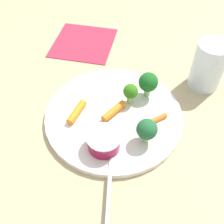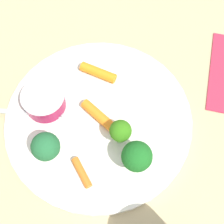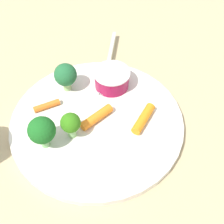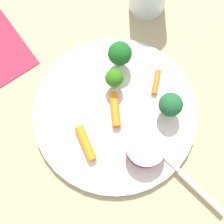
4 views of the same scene
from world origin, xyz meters
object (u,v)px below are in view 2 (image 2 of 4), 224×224
object	(u,v)px
carrot_stick_0	(97,117)
carrot_stick_1	(98,72)
fork	(5,111)
broccoli_floret_2	(120,131)
sauce_cup	(44,101)
broccoli_floret_0	(137,157)
plate	(99,119)
broccoli_floret_1	(46,147)
carrot_stick_2	(79,172)

from	to	relation	value
carrot_stick_0	carrot_stick_1	bearing A→B (deg)	-76.18
carrot_stick_0	fork	size ratio (longest dim) A/B	0.33
broccoli_floret_2	carrot_stick_0	world-z (taller)	broccoli_floret_2
sauce_cup	broccoli_floret_0	distance (m)	0.16
plate	broccoli_floret_2	world-z (taller)	broccoli_floret_2
broccoli_floret_2	fork	distance (m)	0.18
sauce_cup	broccoli_floret_1	world-z (taller)	broccoli_floret_1
broccoli_floret_2	fork	world-z (taller)	broccoli_floret_2
broccoli_floret_1	carrot_stick_2	distance (m)	0.06
carrot_stick_0	broccoli_floret_0	bearing A→B (deg)	141.15
sauce_cup	carrot_stick_0	distance (m)	0.08
broccoli_floret_2	fork	xyz separation A→B (m)	(0.17, -0.00, -0.03)
broccoli_floret_0	broccoli_floret_1	size ratio (longest dim) A/B	1.08
sauce_cup	broccoli_floret_2	xyz separation A→B (m)	(-0.12, 0.03, 0.01)
broccoli_floret_1	sauce_cup	bearing A→B (deg)	-66.91
carrot_stick_2	fork	bearing A→B (deg)	-25.25
sauce_cup	broccoli_floret_0	xyz separation A→B (m)	(-0.15, 0.06, 0.02)
broccoli_floret_2	sauce_cup	bearing A→B (deg)	-12.16
broccoli_floret_0	broccoli_floret_1	world-z (taller)	broccoli_floret_0
broccoli_floret_2	broccoli_floret_1	bearing A→B (deg)	26.94
plate	carrot_stick_1	world-z (taller)	carrot_stick_1
broccoli_floret_1	fork	world-z (taller)	broccoli_floret_1
broccoli_floret_2	carrot_stick_0	size ratio (longest dim) A/B	0.79
plate	broccoli_floret_1	world-z (taller)	broccoli_floret_1
plate	carrot_stick_0	distance (m)	0.01
carrot_stick_2	fork	xyz separation A→B (m)	(0.13, -0.06, -0.00)
sauce_cup	broccoli_floret_0	bearing A→B (deg)	158.88
broccoli_floret_2	carrot_stick_2	xyz separation A→B (m)	(0.04, 0.06, -0.02)
plate	broccoli_floret_2	size ratio (longest dim) A/B	6.02
plate	carrot_stick_2	world-z (taller)	carrot_stick_2
broccoli_floret_0	carrot_stick_2	bearing A→B (deg)	22.42
fork	broccoli_floret_0	bearing A→B (deg)	170.74
carrot_stick_0	fork	bearing A→B (deg)	8.96
carrot_stick_1	carrot_stick_2	distance (m)	0.16
plate	carrot_stick_2	bearing A→B (deg)	87.30
carrot_stick_1	fork	world-z (taller)	carrot_stick_1
fork	broccoli_floret_2	bearing A→B (deg)	179.41
plate	carrot_stick_1	size ratio (longest dim) A/B	4.76
broccoli_floret_0	broccoli_floret_2	distance (m)	0.04
plate	carrot_stick_1	bearing A→B (deg)	-75.10
broccoli_floret_2	carrot_stick_1	distance (m)	0.11
carrot_stick_1	plate	bearing A→B (deg)	104.90
plate	fork	xyz separation A→B (m)	(0.14, 0.02, 0.01)
carrot_stick_2	plate	bearing A→B (deg)	-92.70
broccoli_floret_0	broccoli_floret_2	size ratio (longest dim) A/B	1.23
broccoli_floret_0	carrot_stick_1	xyz separation A→B (m)	(0.09, -0.13, -0.03)
carrot_stick_2	carrot_stick_0	bearing A→B (deg)	-92.26
carrot_stick_0	carrot_stick_1	world-z (taller)	same
sauce_cup	broccoli_floret_2	distance (m)	0.12
broccoli_floret_2	carrot_stick_2	distance (m)	0.08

